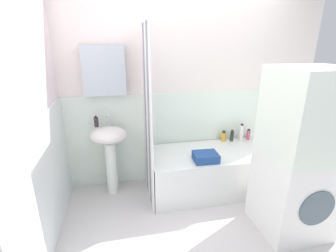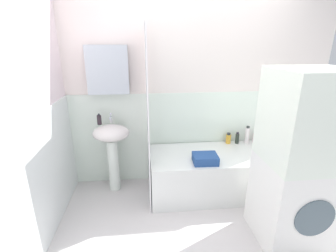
{
  "view_description": "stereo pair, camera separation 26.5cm",
  "coord_description": "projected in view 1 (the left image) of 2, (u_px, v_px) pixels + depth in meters",
  "views": [
    {
      "loc": [
        -0.87,
        -1.73,
        1.81
      ],
      "look_at": [
        -0.34,
        0.82,
        0.91
      ],
      "focal_mm": 26.07,
      "sensor_mm": 36.0,
      "label": 1
    },
    {
      "loc": [
        -0.61,
        -1.77,
        1.81
      ],
      "look_at": [
        -0.34,
        0.82,
        0.91
      ],
      "focal_mm": 26.07,
      "sensor_mm": 36.0,
      "label": 2
    }
  ],
  "objects": [
    {
      "name": "soap_dispenser",
      "position": [
        96.0,
        122.0,
        2.83
      ],
      "size": [
        0.05,
        0.05,
        0.14
      ],
      "color": "#2E232B",
      "rests_on": "sink"
    },
    {
      "name": "lotion_bottle",
      "position": [
        224.0,
        136.0,
        3.33
      ],
      "size": [
        0.07,
        0.07,
        0.15
      ],
      "color": "gold",
      "rests_on": "bathtub"
    },
    {
      "name": "shampoo_bottle",
      "position": [
        248.0,
        135.0,
        3.38
      ],
      "size": [
        0.05,
        0.05,
        0.15
      ],
      "color": "#C5546D",
      "rests_on": "bathtub"
    },
    {
      "name": "washer_dryer_stack",
      "position": [
        300.0,
        156.0,
        2.27
      ],
      "size": [
        0.63,
        0.6,
        1.62
      ],
      "color": "white",
      "rests_on": "ground_plane"
    },
    {
      "name": "body_wash_bottle",
      "position": [
        232.0,
        136.0,
        3.34
      ],
      "size": [
        0.05,
        0.05,
        0.16
      ],
      "color": "#262F27",
      "rests_on": "bathtub"
    },
    {
      "name": "sink",
      "position": [
        110.0,
        145.0,
        2.91
      ],
      "size": [
        0.44,
        0.34,
        0.87
      ],
      "color": "white",
      "rests_on": "ground_plane"
    },
    {
      "name": "towel_folded",
      "position": [
        206.0,
        157.0,
        2.78
      ],
      "size": [
        0.28,
        0.23,
        0.1
      ],
      "primitive_type": "cube",
      "rotation": [
        0.0,
        0.0,
        -0.04
      ],
      "color": "navy",
      "rests_on": "bathtub"
    },
    {
      "name": "conditioner_bottle",
      "position": [
        241.0,
        133.0,
        3.34
      ],
      "size": [
        0.06,
        0.06,
        0.24
      ],
      "color": "white",
      "rests_on": "bathtub"
    },
    {
      "name": "bathtub",
      "position": [
        210.0,
        170.0,
        3.1
      ],
      "size": [
        1.52,
        0.74,
        0.52
      ],
      "primitive_type": "cube",
      "color": "white",
      "rests_on": "ground_plane"
    },
    {
      "name": "shower_curtain",
      "position": [
        148.0,
        119.0,
        2.71
      ],
      "size": [
        0.01,
        0.74,
        2.0
      ],
      "color": "white",
      "rests_on": "ground_plane"
    },
    {
      "name": "wall_back_tiled",
      "position": [
        182.0,
        97.0,
        3.15
      ],
      "size": [
        3.6,
        0.18,
        2.4
      ],
      "color": "white",
      "rests_on": "ground_plane"
    },
    {
      "name": "wall_left_tiled",
      "position": [
        34.0,
        130.0,
        2.01
      ],
      "size": [
        0.07,
        1.81,
        2.4
      ],
      "color": "white",
      "rests_on": "ground_plane"
    },
    {
      "name": "ground_plane",
      "position": [
        220.0,
        241.0,
        2.37
      ],
      "size": [
        4.8,
        5.6,
        0.04
      ],
      "primitive_type": "cube",
      "color": "silver"
    },
    {
      "name": "faucet",
      "position": [
        108.0,
        120.0,
        2.89
      ],
      "size": [
        0.03,
        0.12,
        0.12
      ],
      "color": "silver",
      "rests_on": "sink"
    }
  ]
}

